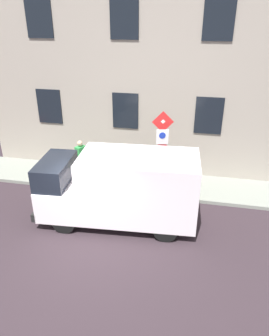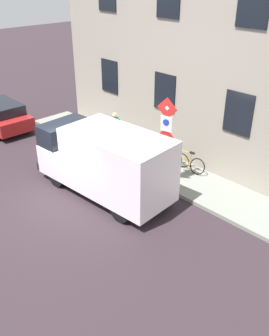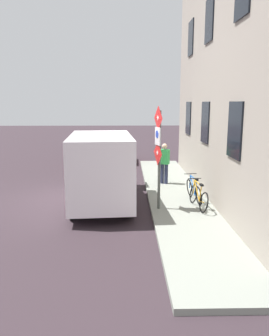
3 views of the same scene
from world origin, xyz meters
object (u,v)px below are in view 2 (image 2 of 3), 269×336
parked_hatchback (0,115)px  bicycle_blue (171,155)px  delivery_van (105,161)px  pedestrian (115,130)px  bicycle_orange (186,161)px  sign_post_stacked (166,132)px

parked_hatchback → bicycle_blue: parked_hatchback is taller
bicycle_blue → parked_hatchback: bearing=13.6°
delivery_van → parked_hatchback: delivery_van is taller
bicycle_blue → pedestrian: size_ratio=1.00×
delivery_van → bicycle_orange: bearing=-111.3°
bicycle_orange → pedestrian: 3.48m
sign_post_stacked → delivery_van: bearing=149.9°
delivery_van → parked_hatchback: bearing=-5.1°
bicycle_orange → bicycle_blue: size_ratio=1.00×
parked_hatchback → bicycle_blue: size_ratio=2.36×
bicycle_orange → pedestrian: (-0.77, 3.35, 0.56)m
bicycle_orange → bicycle_blue: same height
sign_post_stacked → pedestrian: size_ratio=1.86×
parked_hatchback → delivery_van: bearing=-179.7°
pedestrian → bicycle_orange: bearing=36.3°
delivery_van → parked_hatchback: 8.50m
delivery_van → bicycle_blue: size_ratio=3.19×
delivery_van → bicycle_blue: 3.37m
delivery_van → bicycle_blue: delivery_van is taller
delivery_van → bicycle_orange: delivery_van is taller
bicycle_blue → bicycle_orange: bearing=173.9°
sign_post_stacked → bicycle_orange: size_ratio=1.86×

